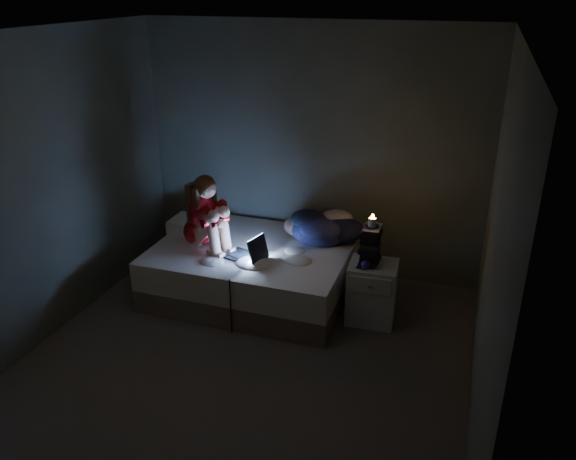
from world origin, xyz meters
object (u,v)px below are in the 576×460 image
at_px(bed, 253,270).
at_px(candle, 372,225).
at_px(phone, 362,265).
at_px(woman, 198,210).
at_px(nightstand, 372,292).
at_px(laptop, 244,245).

height_order(bed, candle, candle).
bearing_deg(phone, candle, 62.52).
relative_size(woman, candle, 9.48).
xyz_separation_m(woman, phone, (1.63, -0.03, -0.32)).
bearing_deg(candle, woman, -178.63).
height_order(bed, phone, phone).
bearing_deg(bed, nightstand, -4.74).
bearing_deg(nightstand, laptop, -176.54).
height_order(candle, phone, candle).
height_order(woman, phone, woman).
xyz_separation_m(woman, candle, (1.68, 0.04, 0.06)).
xyz_separation_m(bed, nightstand, (1.22, -0.10, 0.03)).
bearing_deg(phone, nightstand, 47.68).
xyz_separation_m(bed, woman, (-0.50, -0.14, 0.64)).
bearing_deg(laptop, phone, 18.95).
bearing_deg(candle, bed, 175.20).
distance_m(candle, phone, 0.38).
xyz_separation_m(woman, laptop, (0.52, -0.11, -0.25)).
bearing_deg(woman, bed, 35.41).
bearing_deg(phone, laptop, -162.52).
relative_size(nightstand, candle, 7.21).
relative_size(laptop, nightstand, 0.64).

